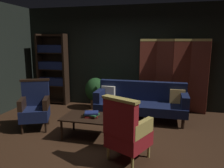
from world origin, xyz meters
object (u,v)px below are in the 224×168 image
Objects in this scene: velvet_couch at (141,100)px; armchair_wing_left at (35,106)px; armchair_gilt_accent at (126,131)px; potted_plant at (95,91)px; book_green_cloth at (92,114)px; folding_screen at (173,75)px; book_navy_cloth at (92,113)px; bookshelf at (53,68)px; coffee_table at (89,119)px; book_red_leather at (92,116)px.

velvet_couch is 2.04× the size of armchair_wing_left.
potted_plant is at bearing 118.10° from armchair_gilt_accent.
armchair_gilt_accent reaches higher than book_green_cloth.
folding_screen is 7.41× the size of book_navy_cloth.
armchair_wing_left is 1.21× the size of potted_plant.
folding_screen is 2.22× the size of potted_plant.
velvet_couch is at bearing -15.34° from bookshelf.
book_green_cloth is (1.32, -0.17, -0.02)m from armchair_wing_left.
book_navy_cloth is (0.52, -1.82, 0.01)m from potted_plant.
folding_screen is 3.42m from bookshelf.
coffee_table is (-1.57, -2.06, -0.61)m from folding_screen.
folding_screen is at bearing 75.09° from armchair_gilt_accent.
potted_plant is 1.89m from book_green_cloth.
velvet_couch reaches higher than coffee_table.
bookshelf is 0.97× the size of velvet_couch.
book_red_leather is at bearing -73.91° from potted_plant.
bookshelf reaches higher than book_green_cloth.
book_red_leather reaches higher than coffee_table.
velvet_couch is at bearing -132.57° from folding_screen.
velvet_couch is (-0.72, -0.78, -0.53)m from folding_screen.
coffee_table is at bearing -75.45° from potted_plant.
folding_screen is 2.61m from book_green_cloth.
bookshelf reaches higher than book_red_leather.
book_navy_cloth reaches higher than book_red_leather.
book_green_cloth reaches higher than coffee_table.
book_red_leather is at bearing -121.66° from velvet_couch.
coffee_table is 0.96× the size of armchair_gilt_accent.
book_green_cloth is at bearing 0.00° from book_red_leather.
bookshelf is at bearing 132.53° from coffee_table.
coffee_table is at bearing -7.30° from armchair_wing_left.
velvet_couch is 8.97× the size of book_red_leather.
armchair_wing_left reaches higher than book_red_leather.
book_red_leather is at bearing 0.00° from book_navy_cloth.
book_navy_cloth is at bearing 0.00° from book_red_leather.
folding_screen is at bearing 47.43° from velvet_couch.
potted_plant is at bearing 106.09° from book_green_cloth.
armchair_wing_left is 4.40× the size of book_red_leather.
velvet_couch is at bearing 89.91° from armchair_gilt_accent.
book_red_leather is at bearing -126.16° from folding_screen.
book_red_leather is (-0.79, -1.29, -0.01)m from velvet_couch.
coffee_table is 4.23× the size of book_red_leather.
bookshelf is 8.67× the size of book_red_leather.
book_navy_cloth is (-0.79, -1.29, 0.05)m from velvet_couch.
armchair_wing_left is at bearing 158.95° from armchair_gilt_accent.
folding_screen is 2.61m from book_navy_cloth.
book_navy_cloth reaches higher than coffee_table.
armchair_gilt_accent is 1.02m from book_navy_cloth.
folding_screen is at bearing 53.84° from book_red_leather.
book_green_cloth is (-0.79, 0.64, -0.02)m from armchair_gilt_accent.
potted_plant is at bearing 104.55° from coffee_table.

